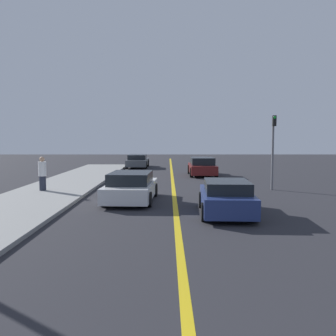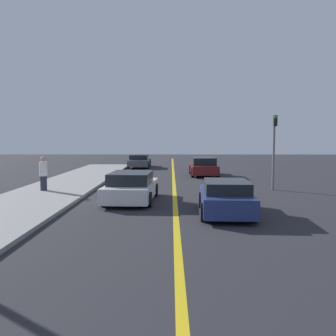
{
  "view_description": "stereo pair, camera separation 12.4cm",
  "coord_description": "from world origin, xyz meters",
  "px_view_note": "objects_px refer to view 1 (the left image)",
  "views": [
    {
      "loc": [
        -0.29,
        -0.62,
        2.76
      ],
      "look_at": [
        -0.27,
        11.71,
        1.75
      ],
      "focal_mm": 40.0,
      "sensor_mm": 36.0,
      "label": 1
    },
    {
      "loc": [
        -0.17,
        -0.62,
        2.76
      ],
      "look_at": [
        -0.27,
        11.71,
        1.75
      ],
      "focal_mm": 40.0,
      "sensor_mm": 36.0,
      "label": 2
    }
  ],
  "objects_px": {
    "car_near_right_lane": "(226,198)",
    "traffic_light": "(272,144)",
    "car_far_distant": "(202,167)",
    "car_ahead_center": "(130,187)",
    "pedestrian_far_standing": "(42,174)",
    "car_parked_left_lot": "(137,161)"
  },
  "relations": [
    {
      "from": "car_near_right_lane",
      "to": "car_far_distant",
      "type": "xyz_separation_m",
      "value": [
        0.39,
        13.7,
        0.04
      ]
    },
    {
      "from": "pedestrian_far_standing",
      "to": "car_near_right_lane",
      "type": "bearing_deg",
      "value": -31.5
    },
    {
      "from": "car_near_right_lane",
      "to": "car_parked_left_lot",
      "type": "distance_m",
      "value": 21.61
    },
    {
      "from": "car_ahead_center",
      "to": "car_far_distant",
      "type": "xyz_separation_m",
      "value": [
        4.07,
        10.97,
        0.02
      ]
    },
    {
      "from": "car_near_right_lane",
      "to": "car_ahead_center",
      "type": "bearing_deg",
      "value": 146.42
    },
    {
      "from": "car_near_right_lane",
      "to": "traffic_light",
      "type": "xyz_separation_m",
      "value": [
        3.4,
        6.27,
        1.8
      ]
    },
    {
      "from": "car_parked_left_lot",
      "to": "pedestrian_far_standing",
      "type": "height_order",
      "value": "pedestrian_far_standing"
    },
    {
      "from": "car_far_distant",
      "to": "car_parked_left_lot",
      "type": "distance_m",
      "value": 9.05
    },
    {
      "from": "car_parked_left_lot",
      "to": "traffic_light",
      "type": "distance_m",
      "value": 17.04
    },
    {
      "from": "car_ahead_center",
      "to": "traffic_light",
      "type": "bearing_deg",
      "value": 29.77
    },
    {
      "from": "car_far_distant",
      "to": "car_parked_left_lot",
      "type": "xyz_separation_m",
      "value": [
        -5.28,
        7.35,
        -0.05
      ]
    },
    {
      "from": "car_near_right_lane",
      "to": "car_far_distant",
      "type": "bearing_deg",
      "value": 91.32
    },
    {
      "from": "car_near_right_lane",
      "to": "car_far_distant",
      "type": "height_order",
      "value": "car_far_distant"
    },
    {
      "from": "pedestrian_far_standing",
      "to": "car_ahead_center",
      "type": "bearing_deg",
      "value": -27.06
    },
    {
      "from": "car_near_right_lane",
      "to": "traffic_light",
      "type": "height_order",
      "value": "traffic_light"
    },
    {
      "from": "car_ahead_center",
      "to": "pedestrian_far_standing",
      "type": "relative_size",
      "value": 2.63
    },
    {
      "from": "car_far_distant",
      "to": "pedestrian_far_standing",
      "type": "distance_m",
      "value": 12.23
    },
    {
      "from": "car_far_distant",
      "to": "car_parked_left_lot",
      "type": "bearing_deg",
      "value": 125.42
    },
    {
      "from": "pedestrian_far_standing",
      "to": "car_parked_left_lot",
      "type": "bearing_deg",
      "value": 77.98
    },
    {
      "from": "car_far_distant",
      "to": "traffic_light",
      "type": "bearing_deg",
      "value": -68.17
    },
    {
      "from": "car_ahead_center",
      "to": "traffic_light",
      "type": "xyz_separation_m",
      "value": [
        7.09,
        3.54,
        1.78
      ]
    },
    {
      "from": "car_far_distant",
      "to": "car_near_right_lane",
      "type": "bearing_deg",
      "value": -91.87
    }
  ]
}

